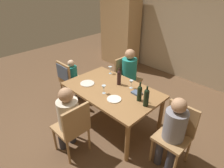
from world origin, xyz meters
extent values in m
plane|color=brown|center=(0.00, 0.00, 0.00)|extent=(10.00, 10.00, 0.00)
cube|color=tan|center=(0.00, 2.71, 1.35)|extent=(6.40, 0.12, 2.70)
cube|color=tan|center=(-1.91, 2.26, 1.05)|extent=(1.10, 0.56, 2.10)
cube|color=olive|center=(0.00, 0.00, 0.73)|extent=(1.63, 1.01, 0.04)
cylinder|color=olive|center=(-0.74, -0.44, 0.36)|extent=(0.07, 0.07, 0.71)
cylinder|color=olive|center=(0.74, -0.44, 0.36)|extent=(0.07, 0.07, 0.71)
cylinder|color=olive|center=(-0.74, 0.44, 0.36)|extent=(0.07, 0.07, 0.71)
cylinder|color=olive|center=(0.74, 0.44, 0.36)|extent=(0.07, 0.07, 0.71)
cylinder|color=#A87F51|center=(1.38, -0.19, 0.22)|extent=(0.04, 0.04, 0.44)
cylinder|color=#A87F51|center=(1.00, -0.19, 0.22)|extent=(0.04, 0.04, 0.44)
cylinder|color=#A87F51|center=(1.38, 0.19, 0.22)|extent=(0.04, 0.04, 0.44)
cylinder|color=#A87F51|center=(1.00, 0.19, 0.22)|extent=(0.04, 0.04, 0.44)
cube|color=#A87F51|center=(1.19, 0.00, 0.46)|extent=(0.44, 0.44, 0.04)
cube|color=#A87F51|center=(1.19, 0.20, 0.70)|extent=(0.44, 0.04, 0.44)
cylinder|color=#A87F51|center=(-0.19, -1.08, 0.22)|extent=(0.04, 0.04, 0.44)
cylinder|color=#A87F51|center=(-0.19, -0.70, 0.22)|extent=(0.04, 0.04, 0.44)
cylinder|color=#A87F51|center=(0.19, -1.08, 0.22)|extent=(0.04, 0.04, 0.44)
cylinder|color=#A87F51|center=(0.19, -0.70, 0.22)|extent=(0.04, 0.04, 0.44)
cube|color=#A87F51|center=(0.00, -0.89, 0.46)|extent=(0.44, 0.44, 0.04)
cube|color=#A87F51|center=(0.20, -0.89, 0.70)|extent=(0.04, 0.44, 0.44)
cylinder|color=#A87F51|center=(-0.18, 1.08, 0.22)|extent=(0.04, 0.04, 0.44)
cylinder|color=#A87F51|center=(-0.18, 0.70, 0.22)|extent=(0.04, 0.04, 0.44)
cylinder|color=#A87F51|center=(-0.56, 1.08, 0.22)|extent=(0.04, 0.04, 0.44)
cylinder|color=#A87F51|center=(-0.56, 0.70, 0.22)|extent=(0.04, 0.04, 0.44)
cube|color=#A87F51|center=(-0.37, 0.89, 0.46)|extent=(0.44, 0.44, 0.04)
cube|color=#A87F51|center=(-0.57, 0.89, 0.70)|extent=(0.04, 0.44, 0.44)
cylinder|color=#A87F51|center=(-1.38, 0.19, 0.22)|extent=(0.04, 0.04, 0.44)
cylinder|color=#A87F51|center=(-1.00, 0.19, 0.22)|extent=(0.04, 0.04, 0.44)
cylinder|color=#A87F51|center=(-1.38, -0.19, 0.22)|extent=(0.04, 0.04, 0.44)
cylinder|color=#A87F51|center=(-1.00, -0.19, 0.22)|extent=(0.04, 0.04, 0.44)
cube|color=#A87F51|center=(-1.19, 0.00, 0.46)|extent=(0.44, 0.44, 0.04)
cube|color=#A87F51|center=(-1.19, -0.20, 0.70)|extent=(0.44, 0.04, 0.44)
cube|color=#4C5B75|center=(-1.19, -0.20, 0.72)|extent=(0.40, 0.07, 0.31)
cylinder|color=#33333D|center=(1.28, -0.14, 0.23)|extent=(0.11, 0.11, 0.46)
cylinder|color=#33333D|center=(1.10, -0.14, 0.23)|extent=(0.11, 0.11, 0.46)
cylinder|color=gray|center=(1.19, 0.00, 0.69)|extent=(0.30, 0.30, 0.46)
sphere|color=tan|center=(1.19, 0.00, 1.02)|extent=(0.20, 0.20, 0.20)
cylinder|color=#33333D|center=(-0.14, -0.98, 0.23)|extent=(0.11, 0.11, 0.46)
cylinder|color=#33333D|center=(-0.14, -0.79, 0.23)|extent=(0.11, 0.11, 0.46)
cylinder|color=beige|center=(0.00, -0.89, 0.70)|extent=(0.31, 0.31, 0.47)
sphere|color=tan|center=(0.00, -0.89, 1.04)|extent=(0.21, 0.21, 0.21)
cylinder|color=#33333D|center=(-0.22, 0.98, 0.23)|extent=(0.12, 0.12, 0.46)
cylinder|color=#33333D|center=(-0.22, 0.79, 0.23)|extent=(0.12, 0.12, 0.46)
cylinder|color=teal|center=(-0.37, 0.89, 0.70)|extent=(0.31, 0.31, 0.48)
sphere|color=tan|center=(-0.37, 0.89, 1.05)|extent=(0.21, 0.21, 0.21)
cylinder|color=#33333D|center=(-1.26, 0.10, 0.23)|extent=(0.08, 0.08, 0.46)
cylinder|color=#33333D|center=(-1.13, 0.10, 0.23)|extent=(0.08, 0.08, 0.46)
cylinder|color=teal|center=(-1.19, 0.00, 0.63)|extent=(0.22, 0.22, 0.33)
sphere|color=beige|center=(-1.19, 0.00, 0.86)|extent=(0.14, 0.14, 0.14)
cylinder|color=black|center=(-0.03, 0.20, 0.86)|extent=(0.07, 0.07, 0.22)
sphere|color=black|center=(-0.03, 0.20, 0.98)|extent=(0.07, 0.07, 0.07)
cylinder|color=black|center=(-0.03, 0.20, 1.03)|extent=(0.03, 0.03, 0.07)
cylinder|color=black|center=(0.69, 0.02, 0.87)|extent=(0.08, 0.08, 0.23)
sphere|color=black|center=(0.69, 0.02, 0.99)|extent=(0.08, 0.08, 0.08)
cylinder|color=black|center=(0.69, 0.02, 1.04)|extent=(0.03, 0.03, 0.08)
cylinder|color=black|center=(0.53, 0.06, 0.85)|extent=(0.07, 0.07, 0.20)
sphere|color=black|center=(0.53, 0.06, 0.97)|extent=(0.07, 0.07, 0.07)
cylinder|color=black|center=(0.53, 0.06, 1.02)|extent=(0.03, 0.03, 0.10)
cylinder|color=silver|center=(-0.45, 0.40, 0.75)|extent=(0.06, 0.06, 0.00)
cylinder|color=silver|center=(-0.45, 0.40, 0.79)|extent=(0.01, 0.01, 0.07)
cone|color=silver|center=(-0.45, 0.40, 0.86)|extent=(0.07, 0.07, 0.07)
cylinder|color=silver|center=(0.00, -0.19, 0.75)|extent=(0.06, 0.06, 0.00)
cylinder|color=silver|center=(0.00, -0.19, 0.79)|extent=(0.01, 0.01, 0.07)
cone|color=silver|center=(0.00, -0.19, 0.86)|extent=(0.07, 0.07, 0.07)
cylinder|color=silver|center=(0.20, 0.26, 0.75)|extent=(0.06, 0.06, 0.00)
cylinder|color=silver|center=(0.20, 0.26, 0.79)|extent=(0.01, 0.01, 0.07)
cone|color=silver|center=(0.20, 0.26, 0.86)|extent=(0.07, 0.07, 0.07)
cylinder|color=silver|center=(-0.44, -0.18, 0.76)|extent=(0.25, 0.25, 0.01)
cylinder|color=white|center=(0.25, -0.20, 0.76)|extent=(0.23, 0.23, 0.01)
cube|color=#4C5B75|center=(0.39, 0.18, 0.77)|extent=(0.17, 0.13, 0.03)
cube|color=brown|center=(-1.19, 0.35, 0.11)|extent=(0.30, 0.16, 0.22)
camera|label=1|loc=(1.99, -1.99, 2.45)|focal=30.92mm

